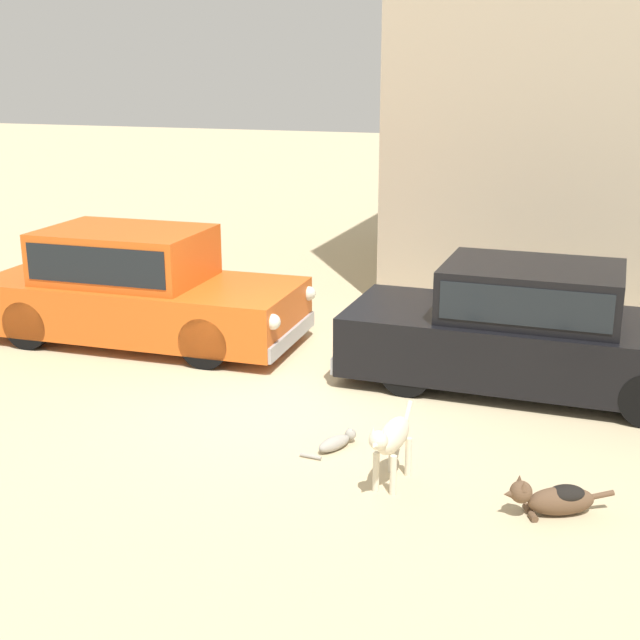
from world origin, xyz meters
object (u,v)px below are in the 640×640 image
object	(u,v)px
stray_dog_tan	(391,439)
parked_sedan_nearest	(136,286)
stray_dog_spotted	(555,498)
parked_sedan_second	(532,328)
stray_cat	(336,442)

from	to	relation	value
stray_dog_tan	parked_sedan_nearest	bearing A→B (deg)	-118.75
parked_sedan_nearest	stray_dog_tan	xyz separation A→B (m)	(4.44, -2.99, -0.31)
stray_dog_spotted	parked_sedan_second	bearing A→B (deg)	-105.76
parked_sedan_nearest	stray_cat	bearing A→B (deg)	-35.52
stray_dog_spotted	stray_cat	bearing A→B (deg)	-41.82
parked_sedan_second	stray_dog_tan	size ratio (longest dim) A/B	4.56
stray_dog_tan	stray_dog_spotted	bearing A→B (deg)	93.49
parked_sedan_nearest	stray_dog_tan	size ratio (longest dim) A/B	4.61
stray_dog_spotted	stray_dog_tan	bearing A→B (deg)	-27.97
parked_sedan_second	stray_dog_tan	bearing A→B (deg)	-106.50
parked_sedan_nearest	stray_dog_spotted	size ratio (longest dim) A/B	5.02
stray_dog_spotted	stray_dog_tan	world-z (taller)	stray_dog_tan
parked_sedan_nearest	stray_cat	distance (m)	4.51
stray_dog_spotted	stray_cat	distance (m)	2.24
stray_dog_tan	parked_sedan_second	bearing A→B (deg)	168.51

